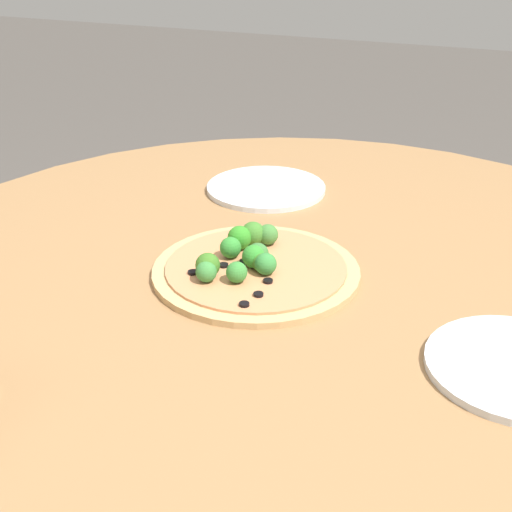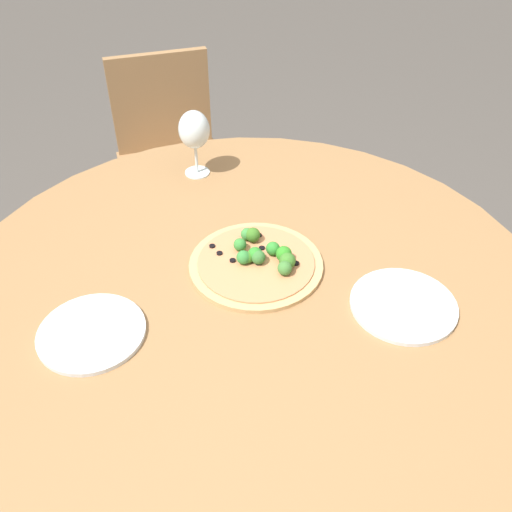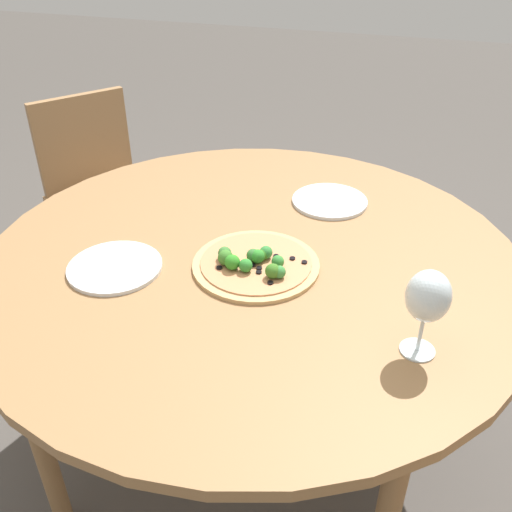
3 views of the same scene
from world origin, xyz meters
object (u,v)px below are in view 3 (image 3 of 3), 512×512
at_px(chair, 101,192).
at_px(plate_far, 330,201).
at_px(pizza, 255,263).
at_px(wine_glass, 428,298).
at_px(plate_near, 115,267).

distance_m(chair, plate_far, 1.07).
xyz_separation_m(chair, pizza, (-0.72, -0.87, 0.29)).
distance_m(wine_glass, plate_far, 0.65).
distance_m(chair, pizza, 1.16).
xyz_separation_m(plate_near, plate_far, (0.49, -0.43, 0.00)).
relative_size(chair, plate_near, 3.60).
xyz_separation_m(wine_glass, plate_far, (0.57, 0.28, -0.13)).
bearing_deg(pizza, chair, 50.58).
height_order(chair, pizza, chair).
height_order(pizza, plate_near, pizza).
xyz_separation_m(chair, wine_glass, (-0.90, -1.27, 0.40)).
bearing_deg(wine_glass, pizza, 64.72).
bearing_deg(wine_glass, chair, 54.50).
bearing_deg(plate_near, plate_far, -41.46).
distance_m(chair, plate_near, 1.03).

